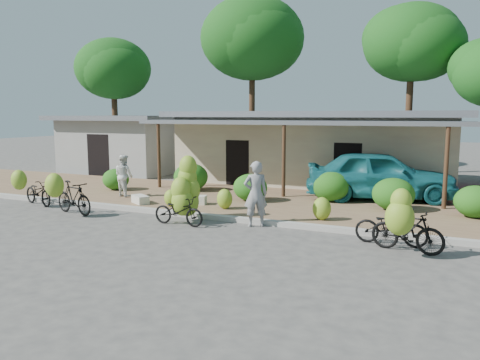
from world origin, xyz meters
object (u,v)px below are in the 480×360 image
(tree_center_right, at_px, (409,41))
(vendor, at_px, (256,194))
(bike_left, at_px, (70,195))
(bike_far_left, at_px, (35,190))
(bike_right, at_px, (405,226))
(sack_near, at_px, (194,200))
(teal_van, at_px, (380,175))
(sack_far, at_px, (140,199))
(bike_center, at_px, (184,197))
(bike_far_right, at_px, (391,227))
(tree_back_left, at_px, (112,67))
(tree_far_center, at_px, (250,37))
(bystander, at_px, (124,175))

(tree_center_right, height_order, vendor, tree_center_right)
(bike_left, relative_size, vendor, 0.98)
(bike_far_left, distance_m, bike_right, 12.53)
(tree_center_right, bearing_deg, bike_left, -118.51)
(sack_near, bearing_deg, teal_van, 32.27)
(sack_far, bearing_deg, bike_center, -29.53)
(bike_left, relative_size, sack_near, 2.20)
(bike_right, xyz_separation_m, bike_far_right, (-0.38, 0.66, -0.22))
(bike_far_left, xyz_separation_m, teal_van, (11.05, 5.61, 0.48))
(tree_back_left, relative_size, bike_center, 3.92)
(tree_back_left, bearing_deg, bike_center, -44.17)
(bike_center, height_order, bike_far_right, bike_center)
(teal_van, bearing_deg, vendor, 137.34)
(bike_far_left, distance_m, sack_near, 5.68)
(bike_left, relative_size, bike_right, 1.06)
(bike_far_left, bearing_deg, vendor, -70.87)
(tree_back_left, xyz_separation_m, teal_van, (17.09, -6.11, -5.07))
(tree_far_center, relative_size, bike_left, 5.45)
(vendor, bearing_deg, bystander, -49.32)
(bike_center, distance_m, teal_van, 7.55)
(bystander, bearing_deg, bike_far_right, -177.94)
(bystander, xyz_separation_m, teal_van, (8.95, 3.32, 0.10))
(bike_left, distance_m, bystander, 3.02)
(teal_van, bearing_deg, bike_right, 177.34)
(tree_center_right, distance_m, bystander, 16.85)
(bike_right, bearing_deg, vendor, 86.83)
(tree_far_center, relative_size, teal_van, 1.92)
(bike_far_left, bearing_deg, tree_back_left, 44.21)
(bike_far_right, bearing_deg, bike_left, 95.63)
(bike_right, distance_m, vendor, 4.32)
(bike_far_left, height_order, vendor, vendor)
(bike_far_left, relative_size, bystander, 1.17)
(tree_center_right, bearing_deg, vendor, -100.00)
(tree_far_center, bearing_deg, sack_far, -83.31)
(bike_right, bearing_deg, bike_center, 96.12)
(bike_left, xyz_separation_m, bike_right, (10.20, -0.06, 0.04))
(bike_center, bearing_deg, bike_far_left, 89.89)
(tree_center_right, height_order, bike_center, tree_center_right)
(tree_back_left, distance_m, bike_center, 17.91)
(tree_far_center, bearing_deg, bystander, -89.38)
(bike_center, distance_m, vendor, 2.17)
(sack_far, bearing_deg, bike_far_right, -9.53)
(tree_far_center, relative_size, bike_right, 5.77)
(sack_near, relative_size, sack_far, 1.13)
(bike_center, bearing_deg, teal_van, -38.01)
(bike_left, height_order, bike_far_right, bike_left)
(tree_far_center, relative_size, tree_center_right, 1.13)
(bike_far_right, bearing_deg, vendor, 85.83)
(tree_center_right, relative_size, sack_near, 10.62)
(bike_center, bearing_deg, bike_far_right, -87.50)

